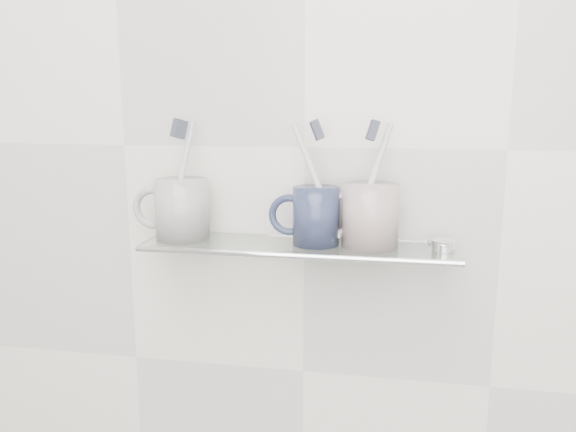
% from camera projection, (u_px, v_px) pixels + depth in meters
% --- Properties ---
extents(wall_back, '(2.50, 0.00, 2.50)m').
position_uv_depth(wall_back, '(305.00, 147.00, 0.93)').
color(wall_back, silver).
rests_on(wall_back, ground).
extents(shelf_glass, '(0.50, 0.12, 0.01)m').
position_uv_depth(shelf_glass, '(298.00, 247.00, 0.90)').
color(shelf_glass, silver).
rests_on(shelf_glass, wall_back).
extents(shelf_rail, '(0.50, 0.01, 0.01)m').
position_uv_depth(shelf_rail, '(292.00, 256.00, 0.84)').
color(shelf_rail, silver).
rests_on(shelf_rail, shelf_glass).
extents(bracket_left, '(0.02, 0.03, 0.02)m').
position_uv_depth(bracket_left, '(184.00, 241.00, 0.98)').
color(bracket_left, silver).
rests_on(bracket_left, wall_back).
extents(bracket_right, '(0.02, 0.03, 0.02)m').
position_uv_depth(bracket_right, '(431.00, 252.00, 0.91)').
color(bracket_right, silver).
rests_on(bracket_right, wall_back).
extents(mug_left, '(0.12, 0.12, 0.10)m').
position_uv_depth(mug_left, '(182.00, 209.00, 0.93)').
color(mug_left, white).
rests_on(mug_left, shelf_glass).
extents(mug_left_handle, '(0.07, 0.01, 0.07)m').
position_uv_depth(mug_left_handle, '(153.00, 208.00, 0.94)').
color(mug_left_handle, white).
rests_on(mug_left_handle, mug_left).
extents(toothbrush_left, '(0.05, 0.05, 0.19)m').
position_uv_depth(toothbrush_left, '(181.00, 178.00, 0.92)').
color(toothbrush_left, '#ADABB9').
rests_on(toothbrush_left, mug_left).
extents(bristles_left, '(0.03, 0.03, 0.04)m').
position_uv_depth(bristles_left, '(179.00, 129.00, 0.90)').
color(bristles_left, '#333743').
rests_on(bristles_left, toothbrush_left).
extents(mug_center, '(0.09, 0.09, 0.09)m').
position_uv_depth(mug_center, '(316.00, 216.00, 0.89)').
color(mug_center, '#161E32').
rests_on(mug_center, shelf_glass).
extents(mug_center_handle, '(0.07, 0.01, 0.07)m').
position_uv_depth(mug_center_handle, '(289.00, 215.00, 0.90)').
color(mug_center_handle, '#161E32').
rests_on(mug_center_handle, mug_center).
extents(toothbrush_center, '(0.08, 0.02, 0.18)m').
position_uv_depth(toothbrush_center, '(316.00, 182.00, 0.88)').
color(toothbrush_center, silver).
rests_on(toothbrush_center, mug_center).
extents(bristles_center, '(0.03, 0.03, 0.04)m').
position_uv_depth(bristles_center, '(317.00, 130.00, 0.86)').
color(bristles_center, '#333743').
rests_on(bristles_center, toothbrush_center).
extents(mug_right, '(0.11, 0.11, 0.10)m').
position_uv_depth(mug_right, '(370.00, 216.00, 0.87)').
color(mug_right, silver).
rests_on(mug_right, shelf_glass).
extents(mug_right_handle, '(0.07, 0.01, 0.07)m').
position_uv_depth(mug_right_handle, '(338.00, 214.00, 0.88)').
color(mug_right_handle, silver).
rests_on(mug_right_handle, mug_right).
extents(toothbrush_right, '(0.06, 0.04, 0.18)m').
position_uv_depth(toothbrush_right, '(371.00, 183.00, 0.86)').
color(toothbrush_right, silver).
rests_on(toothbrush_right, mug_right).
extents(bristles_right, '(0.02, 0.03, 0.03)m').
position_uv_depth(bristles_right, '(373.00, 130.00, 0.85)').
color(bristles_right, '#333743').
rests_on(bristles_right, toothbrush_right).
extents(chrome_cap, '(0.04, 0.04, 0.01)m').
position_uv_depth(chrome_cap, '(443.00, 245.00, 0.86)').
color(chrome_cap, silver).
rests_on(chrome_cap, shelf_glass).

